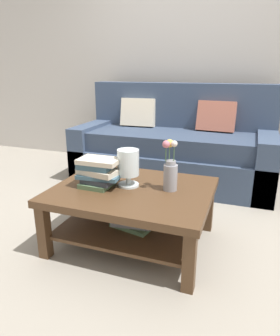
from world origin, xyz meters
The scene contains 7 objects.
ground_plane centered at (0.00, 0.00, 0.00)m, with size 10.00×10.00×0.00m, color gray.
back_wall centered at (0.00, 1.65, 1.35)m, with size 6.40×0.12×2.70m, color #BCB7B2.
couch centered at (0.01, 1.01, 0.36)m, with size 2.13×0.90×1.06m.
coffee_table centered at (0.08, -0.41, 0.31)m, with size 1.08×0.86×0.42m.
book_stack_main centered at (-0.16, -0.46, 0.53)m, with size 0.31×0.22×0.20m.
glass_hurricane_vase centered at (0.03, -0.38, 0.58)m, with size 0.15×0.15×0.26m.
flower_pitcher centered at (0.33, -0.35, 0.56)m, with size 0.10×0.11×0.35m.
Camera 1 is at (0.80, -2.23, 1.21)m, focal length 32.51 mm.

